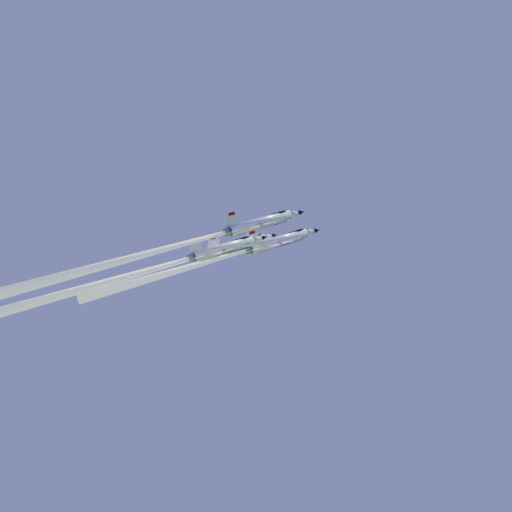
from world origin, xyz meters
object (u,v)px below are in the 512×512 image
(jet_right, at_px, (176,246))
(jet_slot, at_px, (137,273))
(jet_lead, at_px, (216,259))
(jet_left, at_px, (138,274))

(jet_right, height_order, jet_slot, jet_right)
(jet_right, bearing_deg, jet_slot, -149.00)
(jet_lead, bearing_deg, jet_slot, -83.96)
(jet_left, height_order, jet_slot, jet_left)
(jet_lead, xyz_separation_m, jet_right, (-1.06, -13.83, -1.29))
(jet_slot, bearing_deg, jet_left, 164.64)
(jet_lead, height_order, jet_slot, jet_lead)
(jet_slot, bearing_deg, jet_lead, 96.04)
(jet_lead, xyz_separation_m, jet_slot, (-9.53, -11.68, -4.67))
(jet_left, bearing_deg, jet_lead, 77.14)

